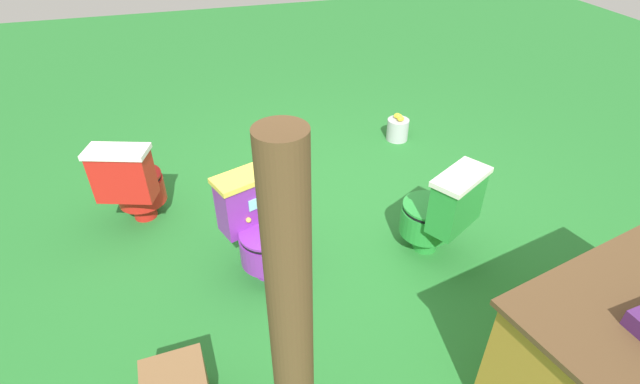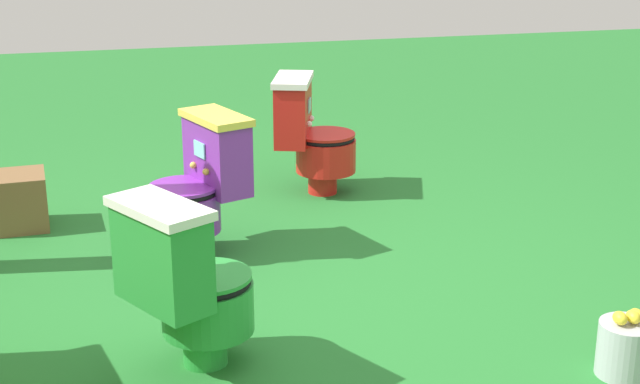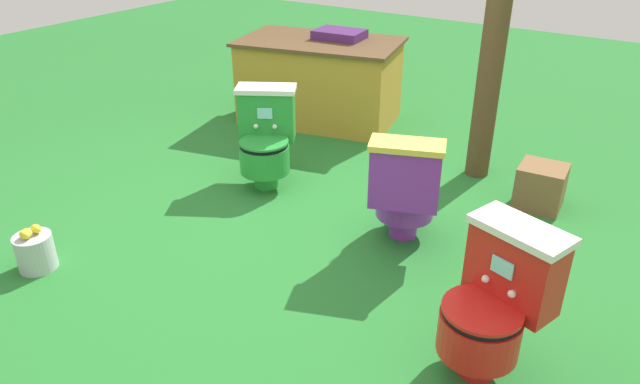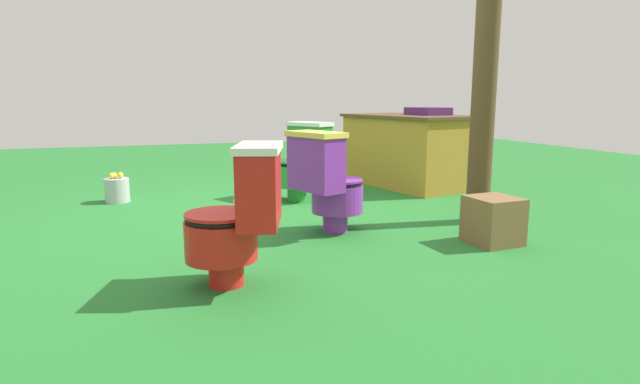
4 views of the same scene
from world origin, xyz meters
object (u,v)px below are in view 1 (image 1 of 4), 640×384
Objects in this scene: toilet_green at (439,211)px; wooden_post at (291,320)px; toilet_red at (133,183)px; lemon_bucket at (398,129)px; toilet_purple at (259,226)px.

toilet_green is 0.42× the size of wooden_post.
wooden_post is at bearing -171.08° from toilet_green.
wooden_post is at bearing -50.62° from toilet_red.
wooden_post is (-0.77, 2.00, 0.49)m from toilet_red.
toilet_red is 2.63× the size of lemon_bucket.
toilet_purple is 0.42× the size of wooden_post.
toilet_green is at bearing 75.06° from lemon_bucket.
toilet_red is at bearing 125.03° from toilet_green.
toilet_purple is at bearing -25.04° from toilet_red.
lemon_bucket is at bearing -159.57° from toilet_purple.
toilet_green is at bearing 150.62° from toilet_purple.
lemon_bucket is at bearing 33.65° from toilet_red.
lemon_bucket is (-0.44, -1.65, -0.25)m from toilet_green.
toilet_purple is 1.25m from toilet_green.
toilet_green is 1.72m from wooden_post.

